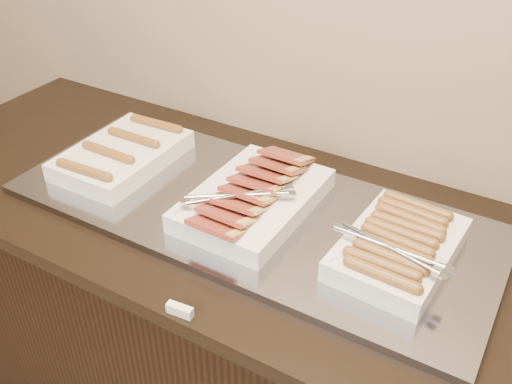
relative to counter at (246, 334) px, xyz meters
The scene contains 6 objects.
counter is the anchor object (origin of this frame).
warming_tray 0.46m from the counter, ahead, with size 1.20×0.50×0.02m, color gray.
dish_left 0.63m from the counter, behind, with size 0.24×0.35×0.07m.
dish_center 0.50m from the counter, ahead, with size 0.26×0.40×0.09m.
dish_right 0.64m from the counter, ahead, with size 0.27×0.34×0.08m.
label_holder 0.59m from the counter, 78.92° to the right, with size 0.06×0.02×0.02m, color white.
Camera 1 is at (0.61, 1.16, 1.74)m, focal length 40.00 mm.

